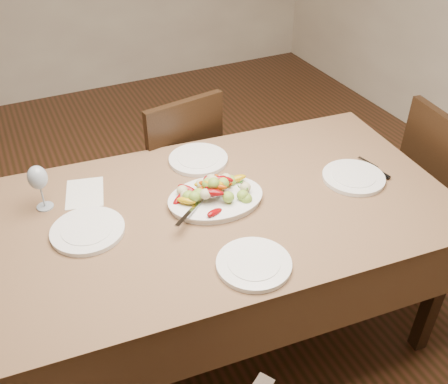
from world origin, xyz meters
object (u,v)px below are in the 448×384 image
chair_far (169,168)px  plate_far (198,159)px  plate_right (353,178)px  wine_glass (40,186)px  dining_table (224,271)px  plate_left (88,231)px  plate_near (254,264)px  serving_platter (216,200)px

chair_far → plate_far: (0.00, -0.42, 0.29)m
plate_right → wine_glass: size_ratio=1.30×
dining_table → plate_left: (-0.53, 0.06, 0.39)m
plate_far → wine_glass: size_ratio=1.30×
dining_table → plate_near: 0.53m
serving_platter → plate_left: size_ratio=1.37×
dining_table → serving_platter: serving_platter is taller
dining_table → plate_right: size_ratio=6.90×
chair_far → plate_near: (-0.09, -1.12, 0.29)m
serving_platter → plate_near: 0.39m
plate_right → plate_near: size_ratio=1.02×
plate_right → wine_glass: bearing=163.1°
plate_left → dining_table: bearing=-6.9°
plate_left → wine_glass: size_ratio=1.34×
plate_left → plate_right: (1.11, -0.15, 0.00)m
wine_glass → plate_right: bearing=-16.9°
plate_near → serving_platter: bearing=84.9°
wine_glass → serving_platter: bearing=-22.9°
plate_near → wine_glass: bearing=132.3°
chair_far → serving_platter: (-0.06, -0.73, 0.30)m
plate_right → plate_left: bearing=172.5°
serving_platter → plate_right: bearing=-10.2°
wine_glass → chair_far: bearing=34.3°
chair_far → wine_glass: (-0.68, -0.47, 0.39)m
plate_near → wine_glass: wine_glass is taller
plate_far → wine_glass: bearing=-176.0°
plate_far → plate_left: bearing=-154.1°
serving_platter → wine_glass: bearing=157.1°
dining_table → plate_near: plate_near is taller
dining_table → serving_platter: (-0.02, 0.03, 0.39)m
plate_far → plate_near: (-0.09, -0.70, 0.00)m
chair_far → serving_platter: bearing=75.9°
chair_far → plate_far: 0.51m
dining_table → plate_left: plate_left is taller
chair_far → plate_near: bearing=75.6°
dining_table → plate_right: 0.70m
serving_platter → wine_glass: size_ratio=1.84×
plate_near → plate_far: bearing=82.5°
serving_platter → dining_table: bearing=-49.8°
plate_left → plate_near: size_ratio=1.05×
plate_left → plate_far: bearing=25.9°
chair_far → plate_right: (0.55, -0.84, 0.29)m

